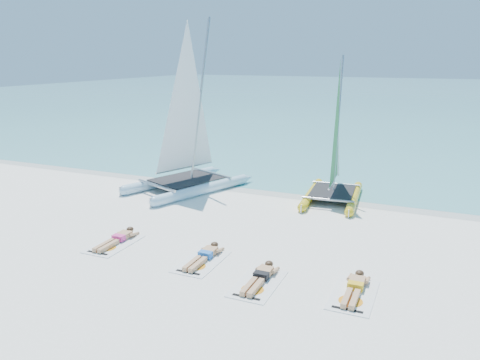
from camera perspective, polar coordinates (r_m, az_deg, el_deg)
The scene contains 13 objects.
ground at distance 14.77m, azimuth -2.49°, elevation -6.97°, with size 140.00×140.00×0.00m, color white.
sea at distance 75.76m, azimuth 19.03°, elevation 9.88°, with size 140.00×115.00×0.01m, color #78C8C5.
wet_sand_strip at distance 19.59m, azimuth 4.52°, elevation -1.46°, with size 140.00×1.40×0.01m, color silver.
catamaran_blue at distance 19.66m, azimuth -6.45°, elevation 5.06°, with size 4.36×5.91×7.30m.
catamaran_yellow at distance 18.80m, azimuth 11.60°, elevation 3.25°, with size 2.35×4.58×5.73m.
towel_a at distance 14.72m, azimuth -15.09°, elevation -7.53°, with size 1.00×1.85×0.02m, color white.
sunbather_a at distance 14.82m, azimuth -14.66°, elevation -6.90°, with size 0.37×1.73×0.26m.
towel_b at distance 13.12m, azimuth -4.72°, elevation -9.88°, with size 1.00×1.85×0.02m, color white.
sunbather_b at distance 13.23m, azimuth -4.33°, elevation -9.13°, with size 0.37×1.73×0.26m.
towel_c at distance 11.92m, azimuth 2.18°, elevation -12.51°, with size 1.00×1.85×0.02m, color white.
sunbather_c at distance 12.03m, azimuth 2.52°, elevation -11.66°, with size 0.37×1.73×0.26m.
towel_d at distance 11.73m, azimuth 13.65°, elevation -13.44°, with size 1.00×1.85×0.02m, color white.
sunbather_d at distance 11.84m, azimuth 13.85°, elevation -12.55°, with size 0.37×1.73×0.26m.
Camera 1 is at (6.01, -12.33, 5.48)m, focal length 35.00 mm.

